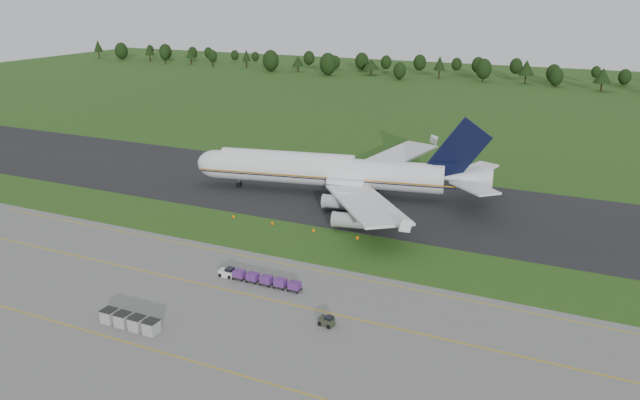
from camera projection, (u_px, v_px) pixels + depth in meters
The scene contains 10 objects.
ground at pixel (288, 239), 113.65m from camera, with size 600.00×600.00×0.00m, color #264A16.
apron at pixel (172, 325), 84.41m from camera, with size 300.00×52.00×0.06m, color slate.
taxiway at pixel (347, 195), 137.70m from camera, with size 300.00×40.00×0.08m, color black.
apron_markings at pixel (202, 303), 90.44m from camera, with size 300.00×30.20×0.01m.
tree_line at pixel (491, 70), 301.45m from camera, with size 525.77×22.85×11.90m.
aircraft at pixel (331, 171), 137.05m from camera, with size 66.97×63.88×18.74m.
baggage_train at pixel (258, 278), 96.28m from camera, with size 14.28×1.52×1.46m.
utility_cart at pixel (326, 322), 84.18m from camera, with size 2.21×1.53×1.13m.
uld_row at pixel (130, 321), 83.50m from camera, with size 9.08×1.88×1.86m.
edge_markers at pixel (293, 227), 118.71m from camera, with size 27.01×0.30×0.60m.
Camera 1 is at (49.57, -93.18, 43.13)m, focal length 35.00 mm.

